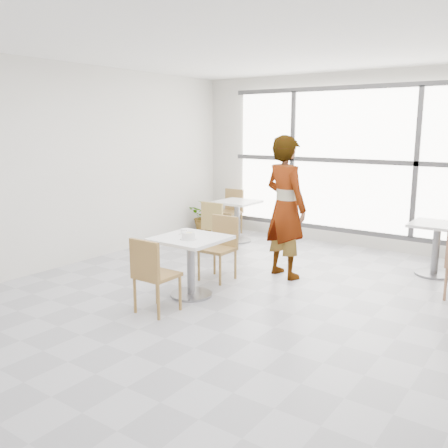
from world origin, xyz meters
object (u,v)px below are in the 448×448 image
Objects in this scene: chair_far at (221,243)px; plant_left at (205,216)px; oatmeal_bowl at (189,236)px; coffee_cup at (184,232)px; bg_table_left at (237,215)px; main_table at (191,255)px; bg_chair_left_far at (231,208)px; person at (285,207)px; bg_table_right at (436,242)px; chair_near at (152,271)px; bg_chair_left_near at (216,224)px.

chair_far is 1.29× the size of plant_left.
oatmeal_bowl is at bearing -79.23° from chair_far.
bg_table_left is (-1.02, 2.70, -0.29)m from coffee_cup.
main_table is 3.02m from bg_table_left.
bg_chair_left_far is at bearing 116.97° from oatmeal_bowl.
oatmeal_bowl is 0.31× the size of plant_left.
oatmeal_bowl is 1.32× the size of coffee_cup.
chair_far is (-0.12, 0.79, -0.02)m from main_table.
person is at bearing -38.45° from bg_table_left.
bg_table_left is 3.45m from bg_table_right.
coffee_cup is 1.52m from person.
oatmeal_bowl reaches higher than main_table.
chair_far is (-0.15, 1.51, 0.00)m from chair_near.
chair_near is at bearing -87.74° from main_table.
person reaches higher than chair_near.
bg_table_right is 0.86× the size of bg_chair_left_near.
bg_chair_left_near is at bearing -64.41° from bg_chair_left_far.
bg_table_left reaches higher than plant_left.
chair_near reaches higher than coffee_cup.
bg_chair_left_far reaches higher than bg_table_right.
bg_table_right is at bearing 51.36° from oatmeal_bowl.
coffee_cup is (-0.05, -0.71, 0.28)m from chair_far.
bg_chair_left_near is at bearing 129.24° from chair_far.
bg_table_left is at bearing 178.34° from bg_table_right.
chair_far is 2.93m from bg_chair_left_far.
chair_near is 4.14× the size of oatmeal_bowl.
main_table and bg_table_left have the same top height.
oatmeal_bowl is 0.28m from coffee_cup.
plant_left is (-2.66, 1.63, -0.65)m from person.
bg_table_left is (-1.24, 2.87, -0.31)m from oatmeal_bowl.
chair_near is at bearing -123.45° from bg_table_right.
oatmeal_bowl is at bearing -66.70° from bg_table_left.
main_table is 3.70m from plant_left.
person is at bearing 61.56° from coffee_cup.
coffee_cup is (-0.22, 0.18, -0.01)m from oatmeal_bowl.
coffee_cup is at bearing 141.44° from oatmeal_bowl.
bg_chair_left_far is at bearing 29.35° from plant_left.
oatmeal_bowl is at bearing -92.14° from chair_near.
oatmeal_bowl is 0.24× the size of bg_chair_left_near.
plant_left is (-1.95, 2.95, -0.44)m from coffee_cup.
bg_chair_left_near is at bearing -46.17° from plant_left.
bg_chair_left_near is (-1.53, 0.45, -0.48)m from person.
chair_far is 1.00× the size of bg_chair_left_near.
main_table is 1.19× the size of plant_left.
bg_chair_left_far is 1.29× the size of plant_left.
coffee_cup is at bearing -69.35° from bg_table_left.
chair_near is 1.16× the size of bg_table_right.
oatmeal_bowl is 0.24× the size of bg_chair_left_far.
bg_chair_left_near is at bearing 117.98° from main_table.
chair_far is 1.02m from person.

